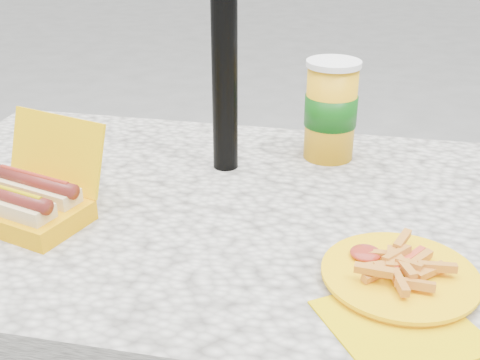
# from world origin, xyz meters

# --- Properties ---
(picnic_table) EXTENTS (1.20, 0.80, 0.75)m
(picnic_table) POSITION_xyz_m (0.00, 0.00, 0.64)
(picnic_table) COLOR beige
(picnic_table) RESTS_ON ground
(hotdog_box) EXTENTS (0.24, 0.22, 0.16)m
(hotdog_box) POSITION_xyz_m (-0.28, -0.13, 0.79)
(hotdog_box) COLOR #FFBF03
(hotdog_box) RESTS_ON picnic_table
(fries_plate) EXTENTS (0.24, 0.34, 0.05)m
(fries_plate) POSITION_xyz_m (0.33, -0.19, 0.76)
(fries_plate) COLOR #E7C200
(fries_plate) RESTS_ON picnic_table
(soda_cup) EXTENTS (0.11, 0.11, 0.21)m
(soda_cup) POSITION_xyz_m (0.20, 0.25, 0.85)
(soda_cup) COLOR #F2AA12
(soda_cup) RESTS_ON picnic_table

